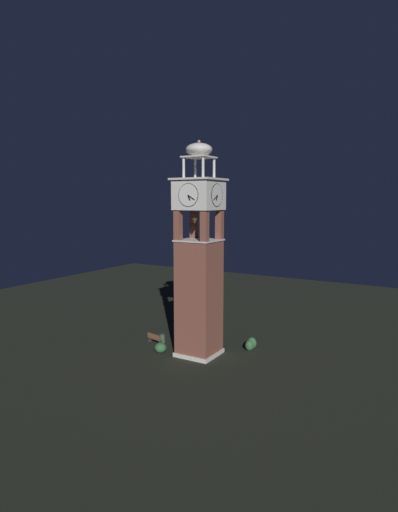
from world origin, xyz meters
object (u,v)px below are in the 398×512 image
object	(u,v)px
park_bench	(155,338)
lamp_post	(215,312)
clock_tower	(199,269)
trash_bin	(162,338)

from	to	relation	value
park_bench	lamp_post	size ratio (longest dim) A/B	0.49
clock_tower	trash_bin	world-z (taller)	clock_tower
park_bench	trash_bin	xyz separation A→B (m)	(-0.59, 0.47, -0.08)
lamp_post	clock_tower	bearing A→B (deg)	13.54
lamp_post	park_bench	bearing A→B (deg)	-36.76
clock_tower	park_bench	size ratio (longest dim) A/B	11.08
lamp_post	trash_bin	distance (m)	5.89
clock_tower	trash_bin	distance (m)	8.57
park_bench	trash_bin	bearing A→B (deg)	141.75
clock_tower	park_bench	xyz separation A→B (m)	(-0.36, -5.08, -7.07)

